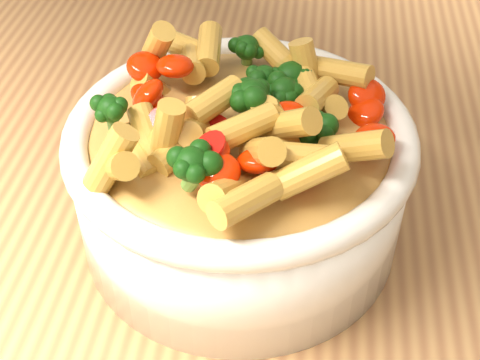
# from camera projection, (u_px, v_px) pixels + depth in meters

# --- Properties ---
(table) EXTENTS (1.20, 0.80, 0.90)m
(table) POSITION_uv_depth(u_px,v_px,m) (275.00, 260.00, 0.59)
(table) COLOR tan
(table) RESTS_ON ground
(serving_bowl) EXTENTS (0.22, 0.22, 0.10)m
(serving_bowl) POSITION_uv_depth(u_px,v_px,m) (240.00, 179.00, 0.44)
(serving_bowl) COLOR white
(serving_bowl) RESTS_ON table
(pasta_salad) EXTENTS (0.18, 0.18, 0.04)m
(pasta_salad) POSITION_uv_depth(u_px,v_px,m) (240.00, 105.00, 0.40)
(pasta_salad) COLOR gold
(pasta_salad) RESTS_ON serving_bowl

